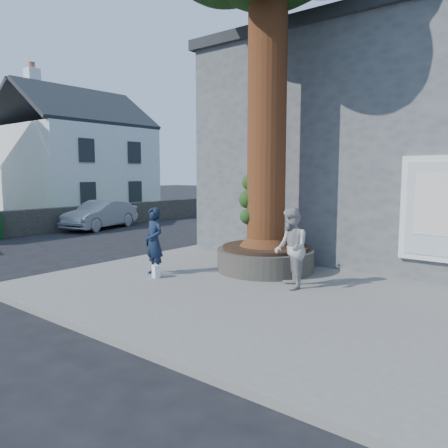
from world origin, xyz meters
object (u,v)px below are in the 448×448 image
Objects in this scene: car_silver at (101,215)px; planter at (265,258)px; woman at (291,248)px; man at (154,241)px.

planter is at bearing -31.31° from car_silver.
woman is (1.30, -1.06, 0.52)m from planter.
woman is at bearing -34.40° from car_silver.
man is (-1.75, -1.95, 0.48)m from planter.
man is at bearing -115.27° from woman.
car_silver reaches higher than planter.
woman is 0.43× the size of car_silver.
car_silver is at bearing 160.85° from man.
planter is 11.00m from car_silver.
woman is at bearing -39.11° from planter.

